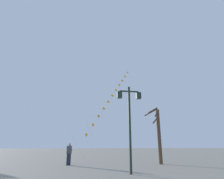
{
  "coord_description": "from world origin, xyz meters",
  "views": [
    {
      "loc": [
        0.12,
        -0.98,
        1.54
      ],
      "look_at": [
        3.13,
        17.27,
        7.08
      ],
      "focal_mm": 29.86,
      "sensor_mm": 36.0,
      "label": 1
    }
  ],
  "objects_px": {
    "kite_flyer": "(69,153)",
    "bare_tree": "(158,132)",
    "kite_train": "(110,100)",
    "twin_lantern_lamp_post": "(129,111)"
  },
  "relations": [
    {
      "from": "kite_train",
      "to": "kite_flyer",
      "type": "distance_m",
      "value": 11.05
    },
    {
      "from": "kite_flyer",
      "to": "bare_tree",
      "type": "distance_m",
      "value": 7.8
    },
    {
      "from": "kite_train",
      "to": "twin_lantern_lamp_post",
      "type": "bearing_deg",
      "value": -93.47
    },
    {
      "from": "kite_train",
      "to": "kite_flyer",
      "type": "xyz_separation_m",
      "value": [
        -4.49,
        -7.73,
        -6.49
      ]
    },
    {
      "from": "twin_lantern_lamp_post",
      "to": "kite_flyer",
      "type": "relative_size",
      "value": 2.96
    },
    {
      "from": "kite_train",
      "to": "bare_tree",
      "type": "relative_size",
      "value": 2.86
    },
    {
      "from": "kite_train",
      "to": "kite_flyer",
      "type": "height_order",
      "value": "kite_train"
    },
    {
      "from": "kite_flyer",
      "to": "bare_tree",
      "type": "relative_size",
      "value": 0.35
    },
    {
      "from": "kite_flyer",
      "to": "bare_tree",
      "type": "bearing_deg",
      "value": -62.12
    },
    {
      "from": "kite_train",
      "to": "bare_tree",
      "type": "distance_m",
      "value": 9.9
    }
  ]
}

